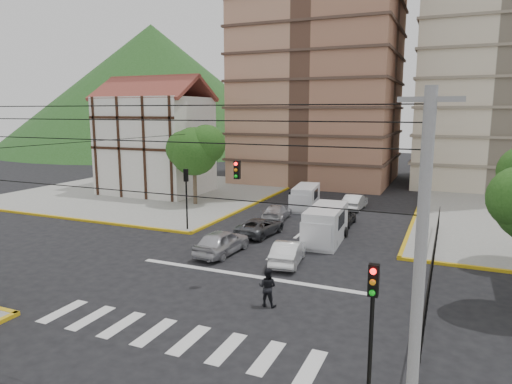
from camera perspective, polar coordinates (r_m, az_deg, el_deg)
The scene contains 21 objects.
ground at distance 23.57m, azimuth -2.26°, elevation -11.33°, with size 160.00×160.00×0.00m, color black.
sidewalk_nw at distance 50.26m, azimuth -13.10°, elevation 0.04°, with size 26.00×26.00×0.15m, color gray.
crosswalk_stripes at distance 18.82m, azimuth -10.52°, elevation -17.27°, with size 12.00×2.40×0.01m, color silver.
stop_line at distance 24.59m, azimuth -1.04°, elevation -10.39°, with size 13.00×0.40×0.01m, color silver.
tudor_building at distance 49.05m, azimuth -12.40°, elevation 5.92°, with size 10.80×8.05×12.23m.
distant_hill at distance 110.68m, azimuth -12.74°, elevation 12.62°, with size 70.00×70.00×28.00m, color #214E1A.
park_fence at distance 25.77m, azimuth 21.10°, elevation -10.12°, with size 0.10×22.50×1.66m, color black, non-canonical shape.
tree_tudor at distance 41.85m, azimuth -7.62°, elevation 5.35°, with size 5.39×4.40×7.43m.
traffic_light_se at distance 13.29m, azimuth 14.29°, elevation -14.62°, with size 0.28×0.22×4.40m.
traffic_light_nw at distance 33.02m, azimuth -8.71°, elevation 0.39°, with size 0.28×0.22×4.40m.
traffic_light_hanging at distance 20.31m, azimuth -4.85°, elevation 2.41°, with size 18.00×9.12×0.92m.
utility_pole_se at distance 11.46m, azimuth 19.70°, elevation -10.06°, with size 1.40×0.28×9.00m.
van_right_lane at distance 30.41m, azimuth 8.59°, elevation -4.22°, with size 2.32×5.35×2.37m.
van_left_lane at distance 40.52m, azimuth 6.15°, elevation -0.78°, with size 2.35×4.81×2.08m.
car_silver_front_left at distance 27.96m, azimuth -4.31°, elevation -6.23°, with size 1.80×4.47×1.52m, color #BBBBC0.
car_white_front_right at distance 26.30m, azimuth 4.07°, elevation -7.48°, with size 1.43×4.11×1.36m, color white.
car_grey_mid_left at distance 32.10m, azimuth 0.54°, elevation -4.34°, with size 2.02×4.38×1.22m, color #505257.
car_silver_rear_left at distance 36.63m, azimuth 2.62°, elevation -2.54°, with size 1.70×4.19×1.21m, color silver.
car_darkgrey_mid_right at distance 35.46m, azimuth 10.84°, elevation -3.09°, with size 1.50×3.73×1.27m, color #29292C.
car_white_rear_right at distance 41.38m, azimuth 12.27°, elevation -1.19°, with size 1.45×4.15×1.37m, color white.
pedestrian_crosswalk at distance 20.72m, azimuth 1.43°, elevation -11.79°, with size 0.86×0.67×1.76m, color black.
Camera 1 is at (9.50, -19.79, 8.59)m, focal length 32.00 mm.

